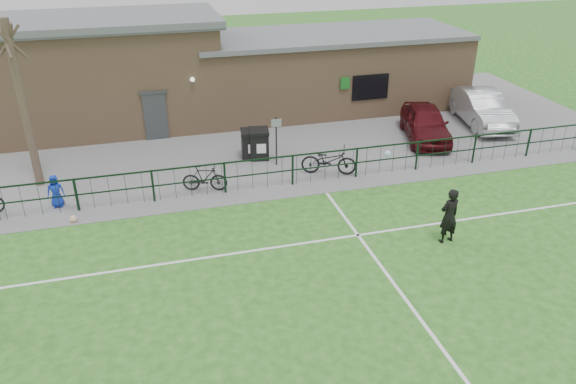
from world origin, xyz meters
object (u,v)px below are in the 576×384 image
object	(u,v)px
bicycle_d	(205,178)
bicycle_e	(329,160)
sign_post	(276,141)
wheelie_bin_left	(259,145)
ball_ground	(73,219)
car_silver	(481,108)
spectator_child	(55,191)
bare_tree	(23,107)
car_maroon	(426,123)
wheelie_bin_right	(251,145)

from	to	relation	value
bicycle_d	bicycle_e	size ratio (longest dim) A/B	0.77
sign_post	bicycle_d	size ratio (longest dim) A/B	1.24
wheelie_bin_left	ball_ground	distance (m)	7.86
sign_post	bicycle_d	distance (m)	3.45
wheelie_bin_left	sign_post	world-z (taller)	sign_post
car_silver	spectator_child	world-z (taller)	car_silver
bare_tree	car_silver	size ratio (longest dim) A/B	1.26
sign_post	car_silver	distance (m)	10.62
car_silver	bicycle_d	bearing A→B (deg)	-154.96
car_maroon	wheelie_bin_left	bearing A→B (deg)	-162.92
wheelie_bin_left	bicycle_e	distance (m)	3.14
car_silver	bicycle_e	distance (m)	9.35
car_silver	wheelie_bin_left	bearing A→B (deg)	-163.73
car_silver	bicycle_d	world-z (taller)	car_silver
wheelie_bin_right	car_silver	distance (m)	11.31
car_silver	bicycle_d	size ratio (longest dim) A/B	2.95
bicycle_e	spectator_child	world-z (taller)	spectator_child
bare_tree	sign_post	distance (m)	9.11
wheelie_bin_right	sign_post	distance (m)	1.37
bare_tree	car_maroon	size ratio (longest dim) A/B	1.40
sign_post	ball_ground	bearing A→B (deg)	-160.48
car_silver	bicycle_e	bearing A→B (deg)	-148.54
bare_tree	spectator_child	bearing A→B (deg)	-68.43
sign_post	spectator_child	bearing A→B (deg)	-170.17
sign_post	car_silver	bearing A→B (deg)	11.05
spectator_child	ball_ground	size ratio (longest dim) A/B	4.88
sign_post	bare_tree	bearing A→B (deg)	176.07
wheelie_bin_left	car_maroon	bearing A→B (deg)	10.13
wheelie_bin_left	car_silver	bearing A→B (deg)	15.19
bicycle_d	car_silver	bearing A→B (deg)	-59.11
wheelie_bin_left	car_maroon	size ratio (longest dim) A/B	0.26
wheelie_bin_left	ball_ground	bearing A→B (deg)	-144.07
bare_tree	bicycle_e	distance (m)	11.04
sign_post	bicycle_e	world-z (taller)	sign_post
spectator_child	ball_ground	distance (m)	1.47
ball_ground	car_silver	bearing A→B (deg)	14.68
wheelie_bin_right	sign_post	xyz separation A→B (m)	(0.83, -0.99, 0.46)
wheelie_bin_right	bicycle_e	xyz separation A→B (m)	(2.55, -2.34, 0.01)
bare_tree	bicycle_d	xyz separation A→B (m)	(5.83, -2.14, -2.49)
sign_post	ball_ground	xyz separation A→B (m)	(-7.51, -2.66, -0.90)
car_maroon	ball_ground	bearing A→B (deg)	-149.74
wheelie_bin_right	ball_ground	distance (m)	7.62
bicycle_e	wheelie_bin_left	bearing A→B (deg)	66.28
spectator_child	bare_tree	bearing A→B (deg)	110.45
wheelie_bin_left	bicycle_e	bearing A→B (deg)	-35.95
bare_tree	wheelie_bin_right	bearing A→B (deg)	2.68
car_silver	bicycle_e	size ratio (longest dim) A/B	2.27
sign_post	wheelie_bin_right	bearing A→B (deg)	130.18
bare_tree	bicycle_e	size ratio (longest dim) A/B	2.86
wheelie_bin_right	car_silver	world-z (taller)	car_silver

